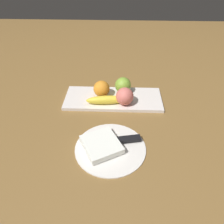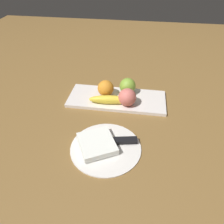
# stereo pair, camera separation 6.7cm
# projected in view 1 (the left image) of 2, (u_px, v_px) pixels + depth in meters

# --- Properties ---
(ground_plane) EXTENTS (2.40, 2.40, 0.00)m
(ground_plane) POSITION_uv_depth(u_px,v_px,m) (120.00, 102.00, 0.90)
(ground_plane) COLOR brown
(fruit_tray) EXTENTS (0.40, 0.16, 0.01)m
(fruit_tray) POSITION_uv_depth(u_px,v_px,m) (113.00, 99.00, 0.91)
(fruit_tray) COLOR white
(fruit_tray) RESTS_ON ground_plane
(apple) EXTENTS (0.07, 0.07, 0.07)m
(apple) POSITION_uv_depth(u_px,v_px,m) (123.00, 85.00, 0.91)
(apple) COLOR #82AD37
(apple) RESTS_ON fruit_tray
(banana) EXTENTS (0.17, 0.05, 0.04)m
(banana) POSITION_uv_depth(u_px,v_px,m) (107.00, 100.00, 0.86)
(banana) COLOR yellow
(banana) RESTS_ON fruit_tray
(orange_near_apple) EXTENTS (0.07, 0.07, 0.07)m
(orange_near_apple) POSITION_uv_depth(u_px,v_px,m) (102.00, 89.00, 0.89)
(orange_near_apple) COLOR orange
(orange_near_apple) RESTS_ON fruit_tray
(peach) EXTENTS (0.07, 0.07, 0.07)m
(peach) POSITION_uv_depth(u_px,v_px,m) (125.00, 96.00, 0.84)
(peach) COLOR #DC6E64
(peach) RESTS_ON fruit_tray
(dinner_plate) EXTENTS (0.23, 0.23, 0.01)m
(dinner_plate) POSITION_uv_depth(u_px,v_px,m) (110.00, 148.00, 0.69)
(dinner_plate) COLOR white
(dinner_plate) RESTS_ON ground_plane
(folded_napkin) EXTENTS (0.15, 0.16, 0.02)m
(folded_napkin) POSITION_uv_depth(u_px,v_px,m) (101.00, 144.00, 0.69)
(folded_napkin) COLOR white
(folded_napkin) RESTS_ON dinner_plate
(knife) EXTENTS (0.18, 0.06, 0.01)m
(knife) POSITION_uv_depth(u_px,v_px,m) (123.00, 140.00, 0.71)
(knife) COLOR silver
(knife) RESTS_ON dinner_plate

